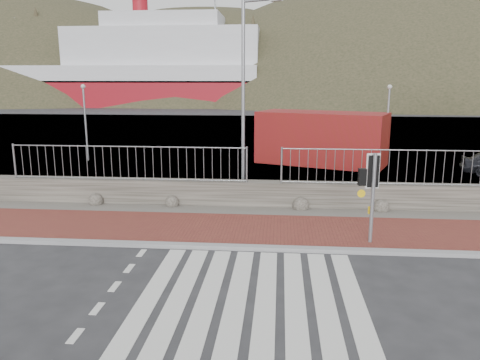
# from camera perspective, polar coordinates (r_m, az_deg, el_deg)

# --- Properties ---
(ground) EXTENTS (220.00, 220.00, 0.00)m
(ground) POSITION_cam_1_polar(r_m,az_deg,el_deg) (9.78, 1.28, -14.77)
(ground) COLOR #28282B
(ground) RESTS_ON ground
(sidewalk_far) EXTENTS (40.00, 3.00, 0.08)m
(sidewalk_far) POSITION_cam_1_polar(r_m,az_deg,el_deg) (13.91, 2.49, -6.16)
(sidewalk_far) COLOR brown
(sidewalk_far) RESTS_ON ground
(kerb_far) EXTENTS (40.00, 0.25, 0.12)m
(kerb_far) POSITION_cam_1_polar(r_m,az_deg,el_deg) (12.50, 2.18, -8.30)
(kerb_far) COLOR gray
(kerb_far) RESTS_ON ground
(zebra_crossing) EXTENTS (4.62, 5.60, 0.01)m
(zebra_crossing) POSITION_cam_1_polar(r_m,az_deg,el_deg) (9.77, 1.28, -14.74)
(zebra_crossing) COLOR silver
(zebra_crossing) RESTS_ON ground
(gravel_strip) EXTENTS (40.00, 1.50, 0.06)m
(gravel_strip) POSITION_cam_1_polar(r_m,az_deg,el_deg) (15.83, 2.80, -3.90)
(gravel_strip) COLOR #59544C
(gravel_strip) RESTS_ON ground
(stone_wall) EXTENTS (40.00, 0.60, 0.90)m
(stone_wall) POSITION_cam_1_polar(r_m,az_deg,el_deg) (16.49, 2.93, -1.72)
(stone_wall) COLOR #413E36
(stone_wall) RESTS_ON ground
(railing) EXTENTS (18.07, 0.07, 1.22)m
(railing) POSITION_cam_1_polar(r_m,az_deg,el_deg) (16.06, 2.96, 2.89)
(railing) COLOR gray
(railing) RESTS_ON stone_wall
(quay) EXTENTS (120.00, 40.00, 0.50)m
(quay) POSITION_cam_1_polar(r_m,az_deg,el_deg) (36.86, 4.09, 5.38)
(quay) COLOR #4C4C4F
(quay) RESTS_ON ground
(water) EXTENTS (220.00, 50.00, 0.05)m
(water) POSITION_cam_1_polar(r_m,az_deg,el_deg) (71.72, 4.56, 8.76)
(water) COLOR #3F4C54
(water) RESTS_ON ground
(ferry) EXTENTS (50.00, 16.00, 20.00)m
(ferry) POSITION_cam_1_polar(r_m,az_deg,el_deg) (80.62, -13.60, 12.67)
(ferry) COLOR maroon
(ferry) RESTS_ON ground
(hills_backdrop) EXTENTS (254.00, 90.00, 100.00)m
(hills_backdrop) POSITION_cam_1_polar(r_m,az_deg,el_deg) (100.62, 8.31, -3.64)
(hills_backdrop) COLOR #292D1B
(hills_backdrop) RESTS_ON ground
(traffic_signal_far) EXTENTS (0.61, 0.26, 2.52)m
(traffic_signal_far) POSITION_cam_1_polar(r_m,az_deg,el_deg) (12.86, 15.85, 0.08)
(traffic_signal_far) COLOR gray
(traffic_signal_far) RESTS_ON ground
(streetlight) EXTENTS (1.41, 0.75, 7.08)m
(streetlight) POSITION_cam_1_polar(r_m,az_deg,el_deg) (16.79, 0.75, 10.74)
(streetlight) COLOR gray
(streetlight) RESTS_ON ground
(shipping_container) EXTENTS (7.06, 4.91, 2.71)m
(shipping_container) POSITION_cam_1_polar(r_m,az_deg,el_deg) (24.99, 9.89, 5.05)
(shipping_container) COLOR maroon
(shipping_container) RESTS_ON ground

